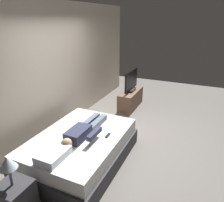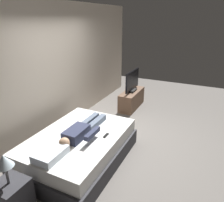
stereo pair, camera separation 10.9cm
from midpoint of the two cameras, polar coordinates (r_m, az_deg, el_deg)
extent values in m
plane|color=slate|center=(4.49, 1.43, -11.49)|extent=(10.00, 10.00, 0.00)
cube|color=beige|center=(5.01, -13.48, 9.01)|extent=(6.40, 0.10, 2.80)
cube|color=#333338|center=(3.99, -9.16, -13.95)|extent=(2.06, 1.46, 0.30)
cube|color=white|center=(3.84, -9.41, -10.68)|extent=(1.98, 1.38, 0.24)
cube|color=white|center=(3.28, -16.61, -13.84)|extent=(0.48, 0.34, 0.12)
cube|color=#2D334C|center=(3.64, -10.01, -8.78)|extent=(0.48, 0.28, 0.18)
sphere|color=tan|center=(3.42, -13.14, -11.26)|extent=(0.18, 0.18, 0.18)
cube|color=slate|center=(4.02, -4.72, -5.96)|extent=(0.60, 0.11, 0.11)
cube|color=slate|center=(4.09, -6.69, -5.51)|extent=(0.60, 0.11, 0.11)
cube|color=#2D334C|center=(3.53, -5.69, -8.82)|extent=(0.40, 0.08, 0.08)
cube|color=black|center=(3.70, -2.00, -9.34)|extent=(0.15, 0.04, 0.02)
cube|color=brown|center=(6.10, 4.54, 0.53)|extent=(1.10, 0.40, 0.50)
cube|color=black|center=(6.01, 4.62, 2.97)|extent=(0.32, 0.20, 0.05)
cube|color=black|center=(5.92, 4.71, 5.67)|extent=(0.88, 0.05, 0.54)
cube|color=#333338|center=(3.27, -25.58, -23.20)|extent=(0.40, 0.40, 0.52)
cylinder|color=#59595B|center=(3.01, -26.90, -17.56)|extent=(0.04, 0.04, 0.30)
cone|color=silver|center=(2.90, -27.55, -14.62)|extent=(0.22, 0.22, 0.16)
camera|label=1|loc=(0.05, -90.65, -0.26)|focal=33.63mm
camera|label=2|loc=(0.05, 89.35, 0.26)|focal=33.63mm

